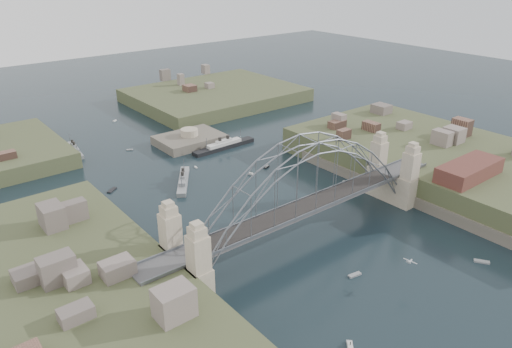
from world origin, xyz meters
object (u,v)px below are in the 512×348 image
Objects in this scene: naval_cruiser_near at (183,180)px; naval_cruiser_far at (74,150)px; wharf_shed at (469,170)px; fort_island at (190,145)px; bridge at (307,190)px; ocean_liner at (224,146)px.

naval_cruiser_far is at bearing 109.81° from naval_cruiser_near.
wharf_shed is 77.01m from naval_cruiser_near.
naval_cruiser_far is (-66.30, 101.35, -9.16)m from wharf_shed.
naval_cruiser_near is at bearing -124.83° from fort_island.
fort_island is (12.00, 70.00, -12.66)m from bridge.
naval_cruiser_far is (-15.82, 43.91, -0.03)m from naval_cruiser_near.
wharf_shed is 77.64m from ocean_liner.
naval_cruiser_near is at bearing -148.59° from ocean_liner.
naval_cruiser_far is at bearing 123.19° from wharf_shed.
bridge reaches higher than ocean_liner.
naval_cruiser_far is at bearing 145.25° from ocean_liner.
bridge reaches higher than wharf_shed.
bridge is 5.00× the size of naval_cruiser_near.
wharf_shed is 1.24× the size of naval_cruiser_far.
fort_island is at bearing 110.85° from wharf_shed.
wharf_shed reaches higher than fort_island.
naval_cruiser_near is 46.68m from naval_cruiser_far.
naval_cruiser_near is (-50.48, 57.44, -9.13)m from wharf_shed.
fort_island is 38.46m from naval_cruiser_far.
naval_cruiser_near is at bearing 131.31° from wharf_shed.
fort_island is at bearing 55.17° from naval_cruiser_near.
bridge is 5.21× the size of naval_cruiser_far.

